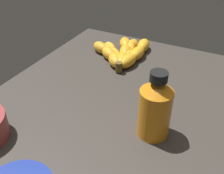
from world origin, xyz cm
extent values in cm
cube|color=#38332D|center=(0.00, 0.00, -1.52)|extent=(81.73, 59.85, 3.04)
ellipsoid|color=orange|center=(20.23, 3.46, 1.87)|extent=(8.15, 5.11, 3.74)
ellipsoid|color=orange|center=(26.24, 2.81, 1.87)|extent=(7.67, 3.92, 3.74)
ellipsoid|color=orange|center=(32.28, 3.18, 1.87)|extent=(8.04, 4.80, 3.74)
ellipsoid|color=gold|center=(19.61, 4.53, 1.57)|extent=(6.00, 3.45, 3.13)
ellipsoid|color=gold|center=(24.23, 5.12, 1.57)|extent=(6.35, 4.24, 3.13)
ellipsoid|color=gold|center=(28.71, 6.40, 1.57)|extent=(6.56, 4.95, 3.13)
ellipsoid|color=orange|center=(20.08, 5.13, 1.88)|extent=(7.74, 5.02, 3.76)
ellipsoid|color=orange|center=(25.58, 6.67, 1.88)|extent=(8.04, 6.04, 3.76)
ellipsoid|color=orange|center=(30.74, 9.13, 1.88)|extent=(8.09, 6.88, 3.76)
ellipsoid|color=gold|center=(19.96, 5.52, 1.66)|extent=(7.76, 5.16, 3.32)
ellipsoid|color=gold|center=(25.53, 6.68, 1.66)|extent=(7.49, 4.20, 3.32)
ellipsoid|color=gold|center=(31.20, 6.98, 1.66)|extent=(7.20, 3.48, 3.32)
ellipsoid|color=orange|center=(19.27, 6.38, 1.41)|extent=(6.92, 5.67, 2.82)
ellipsoid|color=orange|center=(23.42, 9.32, 1.41)|extent=(6.69, 6.26, 2.82)
ellipsoid|color=orange|center=(27.03, 12.91, 1.41)|extent=(6.28, 6.68, 2.82)
ellipsoid|color=gold|center=(18.80, 6.66, 1.55)|extent=(6.48, 6.00, 3.10)
ellipsoid|color=gold|center=(22.20, 9.79, 1.55)|extent=(6.20, 6.36, 3.10)
ellipsoid|color=gold|center=(25.01, 13.45, 1.55)|extent=(5.73, 6.55, 3.10)
ellipsoid|color=gold|center=(18.72, 7.10, 1.80)|extent=(7.09, 6.98, 3.60)
ellipsoid|color=gold|center=(22.06, 10.91, 1.80)|extent=(6.64, 7.26, 3.60)
ellipsoid|color=gold|center=(24.63, 15.28, 1.80)|extent=(5.95, 7.29, 3.60)
cylinder|color=brown|center=(15.78, 4.32, 1.80)|extent=(2.00, 2.00, 3.00)
cylinder|color=orange|center=(-3.30, -12.77, 5.40)|extent=(6.69, 6.69, 10.81)
cone|color=orange|center=(-3.30, -12.77, 11.99)|extent=(6.69, 6.69, 2.36)
cylinder|color=black|center=(-3.30, -12.77, 14.11)|extent=(3.42, 3.42, 1.89)
camera|label=1|loc=(-42.88, -23.22, 39.39)|focal=41.42mm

